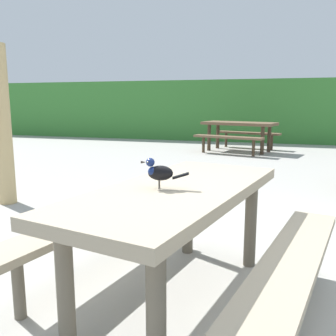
# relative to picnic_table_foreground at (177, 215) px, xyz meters

# --- Properties ---
(ground_plane) EXTENTS (60.00, 60.00, 0.00)m
(ground_plane) POSITION_rel_picnic_table_foreground_xyz_m (0.38, 0.13, -0.56)
(ground_plane) COLOR #A3A099
(hedge_wall) EXTENTS (28.00, 1.24, 1.92)m
(hedge_wall) POSITION_rel_picnic_table_foreground_xyz_m (0.38, 10.05, 0.40)
(hedge_wall) COLOR #387A33
(hedge_wall) RESTS_ON ground
(picnic_table_foreground) EXTENTS (1.99, 2.01, 0.74)m
(picnic_table_foreground) POSITION_rel_picnic_table_foreground_xyz_m (0.00, 0.00, 0.00)
(picnic_table_foreground) COLOR gray
(picnic_table_foreground) RESTS_ON ground
(bird_grackle) EXTENTS (0.29, 0.10, 0.18)m
(bird_grackle) POSITION_rel_picnic_table_foreground_xyz_m (-0.09, -0.09, 0.29)
(bird_grackle) COLOR black
(bird_grackle) RESTS_ON picnic_table_foreground
(picnic_table_mid_left) EXTENTS (2.08, 2.06, 0.74)m
(picnic_table_mid_left) POSITION_rel_picnic_table_foreground_xyz_m (-0.47, 7.34, 0.00)
(picnic_table_mid_left) COLOR brown
(picnic_table_mid_left) RESTS_ON ground
(stalk_post_left_side) EXTENTS (0.46, 0.60, 1.92)m
(stalk_post_left_side) POSITION_rel_picnic_table_foreground_xyz_m (-2.65, 1.55, 0.41)
(stalk_post_left_side) COLOR tan
(stalk_post_left_side) RESTS_ON ground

